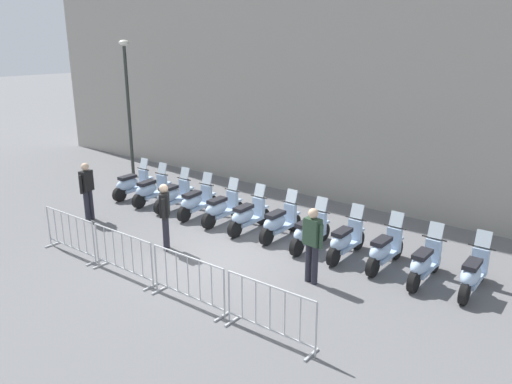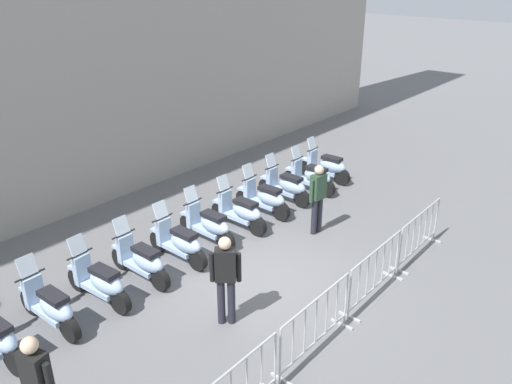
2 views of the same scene
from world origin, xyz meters
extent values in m
plane|color=slate|center=(0.00, 0.00, 0.00)|extent=(120.00, 120.00, 0.00)
cylinder|color=black|center=(-5.73, 1.93, 0.24)|extent=(0.20, 0.49, 0.48)
cylinder|color=black|center=(-5.57, 0.70, 0.24)|extent=(0.20, 0.49, 0.48)
cube|color=#A8C1E0|center=(-5.65, 1.31, 0.28)|extent=(0.39, 0.90, 0.10)
ellipsoid|color=#A8C1E0|center=(-5.62, 1.04, 0.52)|extent=(0.47, 0.88, 0.40)
cube|color=black|center=(-5.62, 1.07, 0.74)|extent=(0.36, 0.63, 0.10)
cube|color=#A8C1E0|center=(-5.71, 1.74, 0.55)|extent=(0.36, 0.18, 0.60)
cylinder|color=black|center=(-5.71, 1.74, 0.88)|extent=(0.56, 0.11, 0.04)
cube|color=silver|center=(-5.72, 1.79, 1.06)|extent=(0.34, 0.18, 0.35)
cube|color=#A8C1E0|center=(-5.73, 1.93, 0.51)|extent=(0.24, 0.34, 0.06)
cylinder|color=black|center=(-4.78, 1.99, 0.24)|extent=(0.22, 0.50, 0.48)
cylinder|color=black|center=(-4.55, 0.77, 0.24)|extent=(0.22, 0.50, 0.48)
cube|color=#A8C1E0|center=(-4.66, 1.38, 0.28)|extent=(0.43, 0.90, 0.10)
ellipsoid|color=#A8C1E0|center=(-4.61, 1.10, 0.52)|extent=(0.51, 0.89, 0.40)
cube|color=black|center=(-4.62, 1.13, 0.74)|extent=(0.38, 0.64, 0.10)
cube|color=#A8C1E0|center=(-4.74, 1.81, 0.55)|extent=(0.36, 0.20, 0.60)
cylinder|color=black|center=(-4.74, 1.81, 0.88)|extent=(0.56, 0.14, 0.04)
cube|color=silver|center=(-4.75, 1.85, 1.06)|extent=(0.34, 0.20, 0.35)
cube|color=#A8C1E0|center=(-4.78, 1.99, 0.51)|extent=(0.25, 0.35, 0.06)
cylinder|color=black|center=(-3.78, 2.14, 0.24)|extent=(0.21, 0.50, 0.48)
cylinder|color=black|center=(-3.59, 0.91, 0.24)|extent=(0.21, 0.50, 0.48)
cube|color=#A8C1E0|center=(-3.68, 1.53, 0.28)|extent=(0.41, 0.90, 0.10)
ellipsoid|color=#A8C1E0|center=(-3.64, 1.25, 0.52)|extent=(0.48, 0.88, 0.40)
cube|color=black|center=(-3.65, 1.28, 0.74)|extent=(0.37, 0.64, 0.10)
cube|color=#A8C1E0|center=(-3.75, 1.95, 0.55)|extent=(0.36, 0.19, 0.60)
cylinder|color=black|center=(-3.75, 1.95, 0.88)|extent=(0.56, 0.12, 0.04)
cube|color=silver|center=(-3.76, 2.00, 1.06)|extent=(0.34, 0.19, 0.35)
cube|color=#A8C1E0|center=(-3.78, 2.14, 0.51)|extent=(0.25, 0.35, 0.06)
cylinder|color=black|center=(-2.82, 2.24, 0.24)|extent=(0.23, 0.50, 0.48)
cylinder|color=black|center=(-2.58, 1.02, 0.24)|extent=(0.23, 0.50, 0.48)
cube|color=#A8C1E0|center=(-2.70, 1.63, 0.28)|extent=(0.44, 0.91, 0.10)
ellipsoid|color=#A8C1E0|center=(-2.65, 1.35, 0.52)|extent=(0.51, 0.89, 0.40)
cube|color=black|center=(-2.65, 1.38, 0.74)|extent=(0.39, 0.64, 0.10)
cube|color=#A8C1E0|center=(-2.78, 2.05, 0.55)|extent=(0.36, 0.20, 0.60)
cylinder|color=black|center=(-2.78, 2.05, 0.88)|extent=(0.56, 0.14, 0.04)
cube|color=silver|center=(-2.79, 2.10, 1.06)|extent=(0.34, 0.20, 0.35)
cube|color=#A8C1E0|center=(-2.82, 2.24, 0.51)|extent=(0.26, 0.35, 0.06)
cylinder|color=black|center=(-1.80, 2.38, 0.24)|extent=(0.20, 0.49, 0.48)
cylinder|color=black|center=(-1.64, 1.15, 0.24)|extent=(0.20, 0.49, 0.48)
cube|color=#A8C1E0|center=(-1.72, 1.77, 0.28)|extent=(0.39, 0.90, 0.10)
ellipsoid|color=#A8C1E0|center=(-1.68, 1.49, 0.52)|extent=(0.47, 0.88, 0.40)
cube|color=black|center=(-1.69, 1.52, 0.74)|extent=(0.36, 0.63, 0.10)
cube|color=#A8C1E0|center=(-1.78, 2.20, 0.55)|extent=(0.36, 0.18, 0.60)
cylinder|color=black|center=(-1.78, 2.20, 0.88)|extent=(0.56, 0.11, 0.04)
cube|color=silver|center=(-1.78, 2.25, 1.06)|extent=(0.34, 0.18, 0.35)
cube|color=#A8C1E0|center=(-1.80, 2.38, 0.51)|extent=(0.24, 0.34, 0.06)
cylinder|color=black|center=(-0.81, 2.47, 0.24)|extent=(0.20, 0.49, 0.48)
cylinder|color=black|center=(-0.66, 1.24, 0.24)|extent=(0.20, 0.49, 0.48)
cube|color=#A8C1E0|center=(-0.73, 1.85, 0.28)|extent=(0.38, 0.90, 0.10)
ellipsoid|color=#A8C1E0|center=(-0.70, 1.58, 0.52)|extent=(0.46, 0.88, 0.40)
cube|color=black|center=(-0.70, 1.61, 0.74)|extent=(0.35, 0.63, 0.10)
cube|color=#A8C1E0|center=(-0.78, 2.28, 0.55)|extent=(0.35, 0.18, 0.60)
cylinder|color=black|center=(-0.78, 2.28, 0.88)|extent=(0.56, 0.10, 0.04)
cube|color=silver|center=(-0.79, 2.33, 1.06)|extent=(0.33, 0.18, 0.35)
cube|color=#A8C1E0|center=(-0.81, 2.47, 0.51)|extent=(0.24, 0.34, 0.06)
cylinder|color=black|center=(0.17, 2.70, 0.24)|extent=(0.19, 0.49, 0.48)
cylinder|color=black|center=(0.30, 1.46, 0.24)|extent=(0.19, 0.49, 0.48)
cube|color=#A8C1E0|center=(0.24, 2.08, 0.28)|extent=(0.37, 0.89, 0.10)
ellipsoid|color=#A8C1E0|center=(0.26, 1.80, 0.52)|extent=(0.44, 0.87, 0.40)
cube|color=black|center=(0.26, 1.83, 0.74)|extent=(0.34, 0.63, 0.10)
cube|color=#A8C1E0|center=(0.19, 2.51, 0.55)|extent=(0.35, 0.17, 0.60)
cylinder|color=black|center=(0.19, 2.51, 0.88)|extent=(0.56, 0.09, 0.04)
cube|color=silver|center=(0.19, 2.56, 1.06)|extent=(0.33, 0.17, 0.35)
cube|color=#A8C1E0|center=(0.17, 2.70, 0.51)|extent=(0.23, 0.34, 0.06)
cylinder|color=black|center=(1.16, 2.72, 0.24)|extent=(0.19, 0.49, 0.48)
cylinder|color=black|center=(1.30, 1.49, 0.24)|extent=(0.19, 0.49, 0.48)
cube|color=#A8C1E0|center=(1.23, 2.11, 0.28)|extent=(0.37, 0.89, 0.10)
ellipsoid|color=#A8C1E0|center=(1.26, 1.83, 0.52)|extent=(0.45, 0.87, 0.40)
cube|color=black|center=(1.26, 1.86, 0.74)|extent=(0.34, 0.63, 0.10)
cube|color=#A8C1E0|center=(1.18, 2.54, 0.55)|extent=(0.35, 0.18, 0.60)
cylinder|color=black|center=(1.18, 2.54, 0.88)|extent=(0.56, 0.10, 0.04)
cube|color=silver|center=(1.18, 2.59, 1.06)|extent=(0.33, 0.17, 0.35)
cube|color=#A8C1E0|center=(1.16, 2.72, 0.51)|extent=(0.23, 0.34, 0.06)
cylinder|color=black|center=(2.13, 2.90, 0.24)|extent=(0.20, 0.49, 0.48)
cylinder|color=black|center=(2.28, 1.66, 0.24)|extent=(0.20, 0.49, 0.48)
cube|color=#A8C1E0|center=(2.21, 2.28, 0.28)|extent=(0.38, 0.89, 0.10)
ellipsoid|color=#A8C1E0|center=(2.24, 2.00, 0.52)|extent=(0.46, 0.88, 0.40)
cube|color=black|center=(2.24, 2.03, 0.74)|extent=(0.35, 0.63, 0.10)
cube|color=#A8C1E0|center=(2.16, 2.71, 0.55)|extent=(0.35, 0.18, 0.60)
cylinder|color=black|center=(2.16, 2.71, 0.88)|extent=(0.56, 0.10, 0.04)
cube|color=silver|center=(2.15, 2.76, 1.06)|extent=(0.33, 0.18, 0.35)
cube|color=#A8C1E0|center=(2.13, 2.90, 0.51)|extent=(0.24, 0.34, 0.06)
cylinder|color=black|center=(3.13, 3.07, 0.24)|extent=(0.18, 0.49, 0.48)
cylinder|color=black|center=(3.24, 1.83, 0.24)|extent=(0.18, 0.49, 0.48)
cube|color=#A8C1E0|center=(3.18, 2.45, 0.28)|extent=(0.36, 0.89, 0.10)
ellipsoid|color=#A8C1E0|center=(3.21, 2.17, 0.52)|extent=(0.44, 0.87, 0.40)
cube|color=black|center=(3.21, 2.20, 0.74)|extent=(0.33, 0.62, 0.10)
cube|color=#A8C1E0|center=(3.14, 2.88, 0.55)|extent=(0.35, 0.17, 0.60)
cylinder|color=black|center=(3.14, 2.88, 0.88)|extent=(0.56, 0.09, 0.04)
cube|color=silver|center=(3.14, 2.93, 1.06)|extent=(0.33, 0.17, 0.35)
cube|color=#A8C1E0|center=(3.13, 3.07, 0.51)|extent=(0.23, 0.34, 0.06)
cylinder|color=black|center=(4.11, 3.05, 0.24)|extent=(0.19, 0.49, 0.48)
cylinder|color=black|center=(4.25, 1.82, 0.24)|extent=(0.19, 0.49, 0.48)
cube|color=#A8C1E0|center=(4.18, 2.43, 0.28)|extent=(0.38, 0.89, 0.10)
ellipsoid|color=#A8C1E0|center=(4.21, 2.16, 0.52)|extent=(0.45, 0.88, 0.40)
cube|color=black|center=(4.21, 2.19, 0.74)|extent=(0.35, 0.63, 0.10)
cube|color=#A8C1E0|center=(4.13, 2.87, 0.55)|extent=(0.35, 0.18, 0.60)
cylinder|color=black|center=(4.13, 2.87, 0.88)|extent=(0.56, 0.10, 0.04)
cube|color=silver|center=(4.13, 2.92, 1.06)|extent=(0.33, 0.17, 0.35)
cube|color=#A8C1E0|center=(4.11, 3.05, 0.51)|extent=(0.23, 0.34, 0.06)
cylinder|color=black|center=(5.06, 3.30, 0.24)|extent=(0.21, 0.49, 0.48)
cylinder|color=black|center=(5.23, 2.07, 0.24)|extent=(0.21, 0.49, 0.48)
cube|color=#A8C1E0|center=(5.15, 2.68, 0.28)|extent=(0.40, 0.90, 0.10)
ellipsoid|color=#A8C1E0|center=(5.19, 2.41, 0.52)|extent=(0.47, 0.88, 0.40)
cube|color=black|center=(5.18, 2.44, 0.74)|extent=(0.36, 0.63, 0.10)
cube|color=#A8C1E0|center=(5.09, 3.11, 0.55)|extent=(0.36, 0.19, 0.60)
cylinder|color=black|center=(5.09, 3.11, 0.88)|extent=(0.56, 0.11, 0.04)
cube|color=silver|center=(5.08, 3.16, 1.06)|extent=(0.34, 0.18, 0.35)
cube|color=#A8C1E0|center=(5.06, 3.30, 0.51)|extent=(0.24, 0.34, 0.06)
cube|color=#B2B5B7|center=(-3.63, -2.46, 0.02)|extent=(0.09, 0.44, 0.04)
cube|color=#B2B5B7|center=(-1.89, -2.24, 0.02)|extent=(0.09, 0.44, 0.04)
cylinder|color=#B2B5B7|center=(-3.70, -2.47, 0.53)|extent=(0.04, 0.04, 1.05)
cylinder|color=#B2B5B7|center=(-1.82, -2.23, 0.53)|extent=(0.04, 0.04, 1.05)
cylinder|color=#B2B5B7|center=(-2.76, -2.35, 1.05)|extent=(1.89, 0.27, 0.04)
cylinder|color=#B2B5B7|center=(-2.76, -2.35, 0.18)|extent=(1.89, 0.27, 0.04)
cylinder|color=#B2B5B7|center=(-3.39, -2.43, 0.61)|extent=(0.02, 0.02, 0.87)
cylinder|color=#B2B5B7|center=(-3.08, -2.39, 0.61)|extent=(0.02, 0.02, 0.87)
cylinder|color=#B2B5B7|center=(-2.76, -2.35, 0.61)|extent=(0.02, 0.02, 0.87)
cylinder|color=#B2B5B7|center=(-2.45, -2.31, 0.61)|extent=(0.02, 0.02, 0.87)
cylinder|color=#B2B5B7|center=(-2.13, -2.27, 0.61)|extent=(0.02, 0.02, 0.87)
cube|color=#B2B5B7|center=(-1.62, -2.20, 0.02)|extent=(0.09, 0.44, 0.04)
cube|color=#B2B5B7|center=(0.11, -1.99, 0.02)|extent=(0.09, 0.44, 0.04)
cylinder|color=#B2B5B7|center=(-1.70, -2.21, 0.53)|extent=(0.04, 0.04, 1.05)
cylinder|color=#B2B5B7|center=(0.19, -1.98, 0.53)|extent=(0.04, 0.04, 1.05)
cylinder|color=#B2B5B7|center=(-0.75, -2.10, 1.05)|extent=(1.89, 0.27, 0.04)
cylinder|color=#B2B5B7|center=(-0.75, -2.10, 0.18)|extent=(1.89, 0.27, 0.04)
cylinder|color=#B2B5B7|center=(-1.38, -2.17, 0.61)|extent=(0.02, 0.02, 0.87)
cylinder|color=#B2B5B7|center=(-1.07, -2.13, 0.61)|extent=(0.02, 0.02, 0.87)
cylinder|color=#B2B5B7|center=(-0.75, -2.10, 0.61)|extent=(0.02, 0.02, 0.87)
cylinder|color=#B2B5B7|center=(-0.44, -2.06, 0.61)|extent=(0.02, 0.02, 0.87)
cylinder|color=#B2B5B7|center=(-0.13, -2.02, 0.61)|extent=(0.02, 0.02, 0.87)
cube|color=#B2B5B7|center=(0.38, -1.95, 0.02)|extent=(0.09, 0.44, 0.04)
cube|color=#B2B5B7|center=(2.12, -1.73, 0.02)|extent=(0.09, 0.44, 0.04)
cylinder|color=#B2B5B7|center=(0.31, -1.96, 0.53)|extent=(0.04, 0.04, 1.05)
cylinder|color=#B2B5B7|center=(2.20, -1.72, 0.53)|extent=(0.04, 0.04, 1.05)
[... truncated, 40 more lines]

